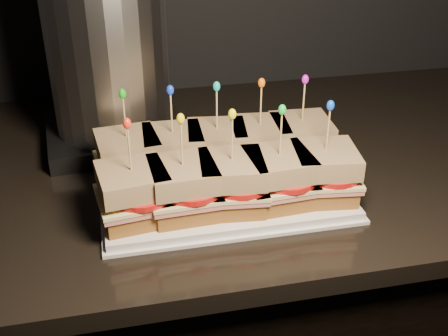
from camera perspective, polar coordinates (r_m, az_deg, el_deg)
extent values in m
cube|color=black|center=(1.42, 11.13, -14.23)|extent=(2.47, 0.71, 0.85)
cube|color=black|center=(1.17, 13.21, 1.84)|extent=(2.51, 0.75, 0.03)
cube|color=silver|center=(0.95, 0.00, -2.43)|extent=(0.40, 0.25, 0.02)
cube|color=silver|center=(0.95, 0.00, -2.74)|extent=(0.41, 0.26, 0.01)
cube|color=#5D3911|center=(0.97, -9.53, -0.54)|extent=(0.11, 0.11, 0.03)
cube|color=#CB5755|center=(0.96, -9.62, 0.36)|extent=(0.12, 0.11, 0.01)
cube|color=beige|center=(0.96, -9.65, 0.73)|extent=(0.12, 0.12, 0.01)
cylinder|color=red|center=(0.95, -8.94, 1.03)|extent=(0.10, 0.10, 0.01)
cube|color=#532E0A|center=(0.94, -9.80, 2.26)|extent=(0.11, 0.11, 0.03)
cylinder|color=tan|center=(0.92, -10.04, 4.84)|extent=(0.00, 0.00, 0.09)
ellipsoid|color=#15B215|center=(0.90, -10.29, 7.43)|extent=(0.01, 0.01, 0.02)
cube|color=#5D3911|center=(0.97, -5.08, -0.07)|extent=(0.10, 0.10, 0.03)
cube|color=#CB5755|center=(0.96, -5.13, 0.83)|extent=(0.11, 0.11, 0.01)
cube|color=beige|center=(0.96, -5.15, 1.20)|extent=(0.11, 0.11, 0.01)
cylinder|color=red|center=(0.95, -4.40, 1.50)|extent=(0.10, 0.10, 0.01)
cube|color=#532E0A|center=(0.95, -5.22, 2.73)|extent=(0.10, 0.10, 0.03)
cylinder|color=tan|center=(0.93, -5.35, 5.31)|extent=(0.00, 0.00, 0.09)
ellipsoid|color=#1337E1|center=(0.91, -5.48, 7.89)|extent=(0.01, 0.01, 0.02)
cube|color=#5D3911|center=(0.98, -0.70, 0.39)|extent=(0.11, 0.11, 0.03)
cube|color=#CB5755|center=(0.97, -0.71, 1.28)|extent=(0.12, 0.12, 0.01)
cube|color=beige|center=(0.97, -0.71, 1.65)|extent=(0.12, 0.12, 0.01)
cylinder|color=red|center=(0.96, 0.06, 1.95)|extent=(0.10, 0.10, 0.01)
cube|color=#532E0A|center=(0.96, -0.72, 3.17)|extent=(0.11, 0.11, 0.03)
cylinder|color=tan|center=(0.94, -0.74, 5.73)|extent=(0.00, 0.00, 0.09)
ellipsoid|color=#12B5A8|center=(0.92, -0.75, 8.29)|extent=(0.01, 0.01, 0.02)
cube|color=#5D3911|center=(1.00, 3.57, 0.83)|extent=(0.11, 0.11, 0.03)
cube|color=#CB5755|center=(0.99, 3.60, 1.72)|extent=(0.12, 0.11, 0.01)
cube|color=beige|center=(0.99, 3.61, 2.08)|extent=(0.12, 0.11, 0.01)
cylinder|color=red|center=(0.98, 4.40, 2.37)|extent=(0.10, 0.10, 0.01)
cube|color=#532E0A|center=(0.97, 3.67, 3.58)|extent=(0.11, 0.11, 0.03)
cylinder|color=tan|center=(0.95, 3.75, 6.10)|extent=(0.00, 0.00, 0.09)
ellipsoid|color=orange|center=(0.94, 3.84, 8.63)|extent=(0.01, 0.01, 0.02)
cube|color=#5D3911|center=(1.02, 7.68, 1.26)|extent=(0.10, 0.10, 0.03)
cube|color=#CB5755|center=(1.01, 7.75, 2.13)|extent=(0.11, 0.11, 0.01)
cube|color=beige|center=(1.01, 7.78, 2.48)|extent=(0.11, 0.11, 0.01)
cylinder|color=red|center=(1.00, 8.56, 2.77)|extent=(0.10, 0.10, 0.01)
cube|color=#532E0A|center=(1.00, 7.89, 3.95)|extent=(0.10, 0.10, 0.03)
cylinder|color=tan|center=(0.98, 8.07, 6.43)|extent=(0.00, 0.00, 0.09)
ellipsoid|color=#BC19C0|center=(0.96, 8.26, 8.90)|extent=(0.01, 0.01, 0.02)
cube|color=#5D3911|center=(0.87, -9.03, -4.19)|extent=(0.11, 0.11, 0.03)
cube|color=#CB5755|center=(0.86, -9.12, -3.22)|extent=(0.12, 0.12, 0.01)
cube|color=beige|center=(0.86, -9.16, -2.83)|extent=(0.12, 0.12, 0.01)
cylinder|color=red|center=(0.85, -8.36, -2.53)|extent=(0.10, 0.10, 0.01)
cube|color=#532E0A|center=(0.84, -9.31, -1.18)|extent=(0.11, 0.11, 0.03)
cylinder|color=tan|center=(0.82, -9.57, 1.63)|extent=(0.00, 0.00, 0.09)
ellipsoid|color=red|center=(0.80, -9.83, 4.49)|extent=(0.01, 0.01, 0.02)
cube|color=#5D3911|center=(0.88, -4.08, -3.65)|extent=(0.10, 0.10, 0.03)
cube|color=#CB5755|center=(0.87, -4.12, -2.68)|extent=(0.11, 0.11, 0.01)
cube|color=beige|center=(0.86, -4.14, -2.29)|extent=(0.11, 0.11, 0.01)
cylinder|color=red|center=(0.85, -3.30, -1.98)|extent=(0.10, 0.10, 0.01)
cube|color=#532E0A|center=(0.85, -4.20, -0.64)|extent=(0.10, 0.10, 0.03)
cylinder|color=tan|center=(0.83, -4.32, 2.17)|extent=(0.00, 0.00, 0.09)
ellipsoid|color=yellow|center=(0.81, -4.44, 5.02)|extent=(0.01, 0.01, 0.02)
cube|color=#5D3911|center=(0.89, 0.78, -3.09)|extent=(0.11, 0.11, 0.03)
cube|color=#CB5755|center=(0.88, 0.78, -2.14)|extent=(0.12, 0.11, 0.01)
cube|color=beige|center=(0.87, 0.79, -1.74)|extent=(0.12, 0.11, 0.01)
cylinder|color=red|center=(0.87, 1.65, -1.43)|extent=(0.10, 0.10, 0.01)
cube|color=#532E0A|center=(0.86, 0.80, -0.11)|extent=(0.11, 0.11, 0.03)
cylinder|color=tan|center=(0.84, 0.82, 2.68)|extent=(0.00, 0.00, 0.09)
ellipsoid|color=yellow|center=(0.82, 0.84, 5.49)|extent=(0.01, 0.01, 0.02)
cube|color=#5D3911|center=(0.90, 5.47, -2.53)|extent=(0.10, 0.10, 0.03)
cube|color=#CB5755|center=(0.90, 5.52, -1.59)|extent=(0.11, 0.11, 0.01)
cube|color=beige|center=(0.89, 5.54, -1.20)|extent=(0.11, 0.11, 0.01)
cylinder|color=red|center=(0.89, 6.42, -0.89)|extent=(0.10, 0.10, 0.01)
cube|color=#532E0A|center=(0.88, 5.63, 0.41)|extent=(0.10, 0.10, 0.03)
cylinder|color=tan|center=(0.86, 5.78, 3.15)|extent=(0.00, 0.00, 0.09)
ellipsoid|color=green|center=(0.84, 5.94, 5.91)|extent=(0.01, 0.01, 0.02)
cube|color=#5D3911|center=(0.93, 9.95, -1.98)|extent=(0.11, 0.11, 0.03)
cube|color=#CB5755|center=(0.92, 10.04, -1.06)|extent=(0.12, 0.11, 0.01)
cube|color=beige|center=(0.92, 10.08, -0.68)|extent=(0.12, 0.12, 0.01)
cylinder|color=red|center=(0.91, 10.96, -0.38)|extent=(0.10, 0.10, 0.01)
cube|color=#532E0A|center=(0.90, 10.24, 0.90)|extent=(0.11, 0.11, 0.03)
cylinder|color=tan|center=(0.88, 10.50, 3.57)|extent=(0.00, 0.00, 0.09)
ellipsoid|color=blue|center=(0.86, 10.77, 6.26)|extent=(0.01, 0.01, 0.02)
cube|color=#262628|center=(1.15, -10.88, 3.48)|extent=(0.28, 0.24, 0.03)
cylinder|color=silver|center=(1.09, -11.69, 11.12)|extent=(0.22, 0.22, 0.29)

